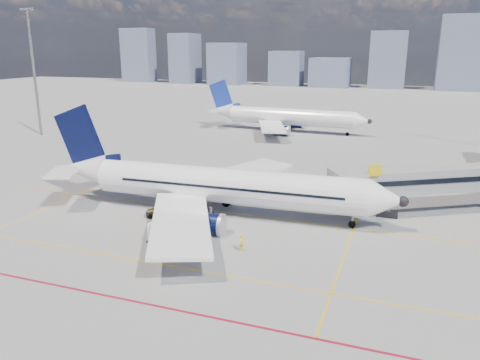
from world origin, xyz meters
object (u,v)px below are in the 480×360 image
Objects in this scene: second_aircraft at (284,117)px; cargo_dolly at (168,233)px; main_aircraft at (212,185)px; belt_loader at (167,212)px; ramp_worker at (242,243)px; baggage_tug at (193,246)px.

second_aircraft is 64.42m from cargo_dolly.
main_aircraft is 10.40× the size of cargo_dolly.
belt_loader is 12.07m from ramp_worker.
cargo_dolly is at bearing 172.51° from baggage_tug.
ramp_worker is (10.70, -5.58, 0.19)m from belt_loader.
second_aircraft is 64.36m from ramp_worker.
second_aircraft reaches higher than ramp_worker.
baggage_tug is 4.40m from ramp_worker.
baggage_tug is 10.22m from belt_loader.
belt_loader is at bearing -84.20° from second_aircraft.
cargo_dolly is 7.71m from belt_loader.
belt_loader reaches higher than ramp_worker.
cargo_dolly reaches higher than ramp_worker.
main_aircraft is 9.84m from cargo_dolly.
second_aircraft is at bearing 97.96° from cargo_dolly.
cargo_dolly is (-0.37, -9.61, -2.08)m from main_aircraft.
baggage_tug is 0.42× the size of belt_loader.
belt_loader is at bearing 71.01° from ramp_worker.
cargo_dolly is at bearing -80.00° from belt_loader.
belt_loader is at bearing 142.13° from baggage_tug.
main_aircraft reaches higher than second_aircraft.
main_aircraft reaches higher than belt_loader.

